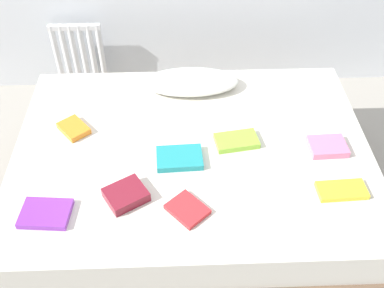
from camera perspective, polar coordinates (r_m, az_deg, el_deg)
name	(u,v)px	position (r m, az deg, el deg)	size (l,w,h in m)	color
ground_plane	(192,204)	(2.86, 0.04, -7.64)	(8.00, 8.00, 0.00)	#9E998E
bed	(192,178)	(2.67, 0.04, -4.35)	(2.00, 1.50, 0.50)	brown
radiator	(79,54)	(3.60, -14.06, 11.02)	(0.38, 0.04, 0.49)	white
pillow	(191,82)	(2.86, -0.16, 7.86)	(0.60, 0.28, 0.10)	white
textbook_orange	(74,128)	(2.66, -14.71, 1.92)	(0.17, 0.13, 0.04)	orange
textbook_teal	(180,158)	(2.40, -1.59, -1.78)	(0.24, 0.17, 0.04)	teal
textbook_purple	(46,213)	(2.28, -18.00, -8.34)	(0.23, 0.17, 0.03)	purple
textbook_yellow	(342,190)	(2.38, 18.39, -5.57)	(0.24, 0.12, 0.03)	yellow
textbook_pink	(327,147)	(2.57, 16.74, -0.31)	(0.20, 0.16, 0.04)	pink
textbook_red	(187,209)	(2.19, -0.59, -8.24)	(0.18, 0.15, 0.02)	red
textbook_maroon	(126,195)	(2.25, -8.35, -6.36)	(0.19, 0.16, 0.05)	maroon
textbook_lime	(237,141)	(2.51, 5.64, 0.40)	(0.23, 0.14, 0.03)	#8CC638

